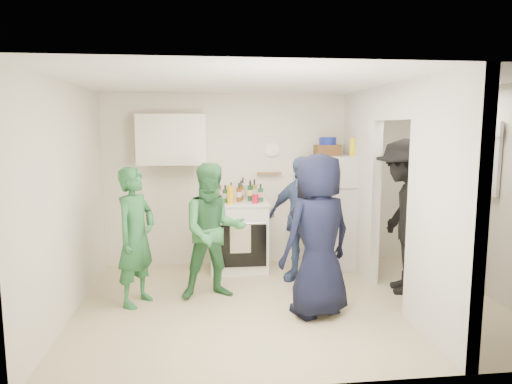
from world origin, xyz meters
The scene contains 37 objects.
floor centered at (0.00, 0.00, 0.00)m, with size 4.80×4.80×0.00m, color tan.
wall_back centered at (0.00, 1.70, 1.25)m, with size 4.80×4.80×0.00m, color silver.
wall_front centered at (0.00, -1.70, 1.25)m, with size 4.80×4.80×0.00m, color silver.
wall_left centered at (-2.40, 0.00, 1.25)m, with size 3.40×3.40×0.00m, color silver.
wall_right centered at (2.40, 0.00, 1.25)m, with size 3.40×3.40×0.00m, color silver.
ceiling centered at (0.00, 0.00, 2.50)m, with size 4.80×4.80×0.00m, color white.
partition_pier_back centered at (1.20, 1.10, 1.25)m, with size 0.12×1.20×2.50m, color silver.
partition_pier_front centered at (1.20, -1.10, 1.25)m, with size 0.12×1.20×2.50m, color silver.
partition_header centered at (1.20, 0.00, 2.30)m, with size 0.12×1.00×0.40m, color silver.
stove centered at (-0.49, 1.37, 0.49)m, with size 0.83×0.69×0.99m, color white.
upper_cabinet centered at (-1.40, 1.52, 1.85)m, with size 0.95×0.34×0.70m, color silver.
fridge centered at (0.90, 1.34, 0.81)m, with size 0.67×0.65×1.62m, color silver.
wicker_basket centered at (0.80, 1.39, 1.70)m, with size 0.35×0.25×0.15m, color brown.
blue_bowl centered at (0.80, 1.39, 1.83)m, with size 0.24×0.24×0.11m, color navy.
yellow_cup_stack_top centered at (1.12, 1.24, 1.75)m, with size 0.09×0.09×0.25m, color #FFF015.
wall_clock centered at (0.05, 1.68, 1.70)m, with size 0.22×0.22×0.03m, color white.
spice_shelf centered at (0.00, 1.65, 1.35)m, with size 0.35×0.08×0.03m, color olive.
nook_window centered at (2.38, 0.20, 1.65)m, with size 0.03×0.70×0.80m, color black.
nook_window_frame centered at (2.36, 0.20, 1.65)m, with size 0.04×0.76×0.86m, color white.
nook_valance centered at (2.34, 0.20, 2.00)m, with size 0.04×0.82×0.18m, color white.
yellow_cup_stack_stove centered at (-0.61, 1.15, 1.11)m, with size 0.09×0.09×0.25m, color gold.
red_cup centered at (-0.27, 1.17, 1.05)m, with size 0.09×0.09×0.12m, color #BA0C28.
person_green_left centered at (-1.74, 0.19, 0.79)m, with size 0.58×0.38×1.58m, color #296839.
person_green_center centered at (-0.86, 0.31, 0.80)m, with size 0.78×0.61×1.61m, color #3D8B4F.
person_denim centered at (0.29, 0.79, 0.83)m, with size 0.97×0.40×1.65m, color navy.
person_navy centered at (0.24, -0.34, 0.87)m, with size 0.85×0.56×1.75m, color black.
person_nook centered at (1.45, 0.25, 0.94)m, with size 1.22×0.70×1.89m, color black.
bottle_a centered at (-0.76, 1.48, 1.13)m, with size 0.08×0.08×0.29m, color brown.
bottle_b centered at (-0.67, 1.29, 1.11)m, with size 0.08×0.08×0.24m, color #1A4C19.
bottle_c centered at (-0.57, 1.51, 1.11)m, with size 0.06×0.06×0.26m, color silver.
bottle_d centered at (-0.48, 1.32, 1.12)m, with size 0.07×0.07×0.26m, color brown.
bottle_e centered at (-0.40, 1.56, 1.14)m, with size 0.07×0.07×0.32m, color silver.
bottle_f centered at (-0.31, 1.39, 1.13)m, with size 0.08×0.08×0.29m, color #163D22.
bottle_g centered at (-0.24, 1.50, 1.13)m, with size 0.07×0.07×0.30m, color olive.
bottle_h centered at (-0.79, 1.27, 1.11)m, with size 0.06×0.06×0.25m, color silver.
bottle_i centered at (-0.43, 1.49, 1.13)m, with size 0.07×0.07×0.28m, color #55420E.
bottle_j centered at (-0.18, 1.29, 1.11)m, with size 0.07×0.07×0.25m, color #1C522E.
Camera 1 is at (-0.96, -4.97, 2.00)m, focal length 32.00 mm.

